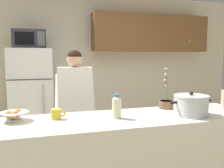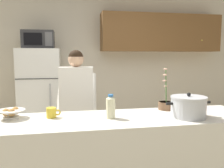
% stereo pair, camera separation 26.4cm
% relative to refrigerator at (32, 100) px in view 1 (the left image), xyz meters
% --- Properties ---
extents(back_wall_unit, '(6.00, 0.48, 2.60)m').
position_rel_refrigerator_xyz_m(back_wall_unit, '(1.19, 0.40, 0.63)').
color(back_wall_unit, beige).
rests_on(back_wall_unit, ground).
extents(kitchen_island, '(2.51, 0.68, 0.92)m').
position_rel_refrigerator_xyz_m(kitchen_island, '(0.94, -1.85, -0.34)').
color(kitchen_island, silver).
rests_on(kitchen_island, ground).
extents(refrigerator, '(0.64, 0.68, 1.60)m').
position_rel_refrigerator_xyz_m(refrigerator, '(0.00, 0.00, 0.00)').
color(refrigerator, white).
rests_on(refrigerator, ground).
extents(microwave, '(0.48, 0.37, 0.28)m').
position_rel_refrigerator_xyz_m(microwave, '(0.00, -0.02, 0.94)').
color(microwave, '#2D2D30').
rests_on(microwave, refrigerator).
extents(person_near_pot, '(0.51, 0.44, 1.56)m').
position_rel_refrigerator_xyz_m(person_near_pot, '(0.54, -1.09, 0.16)').
color(person_near_pot, '#33384C').
rests_on(person_near_pot, ground).
extents(cooking_pot, '(0.44, 0.33, 0.23)m').
position_rel_refrigerator_xyz_m(cooking_pot, '(1.54, -1.95, 0.22)').
color(cooking_pot, silver).
rests_on(cooking_pot, kitchen_island).
extents(coffee_mug, '(0.13, 0.09, 0.10)m').
position_rel_refrigerator_xyz_m(coffee_mug, '(0.29, -1.74, 0.17)').
color(coffee_mug, yellow).
rests_on(coffee_mug, kitchen_island).
extents(bread_bowl, '(0.25, 0.25, 0.10)m').
position_rel_refrigerator_xyz_m(bread_bowl, '(-0.08, -1.70, 0.17)').
color(bread_bowl, white).
rests_on(bread_bowl, kitchen_island).
extents(bottle_near_edge, '(0.08, 0.08, 0.22)m').
position_rel_refrigerator_xyz_m(bottle_near_edge, '(0.82, -1.86, 0.23)').
color(bottle_near_edge, beige).
rests_on(bottle_near_edge, kitchen_island).
extents(potted_orchid, '(0.15, 0.15, 0.45)m').
position_rel_refrigerator_xyz_m(potted_orchid, '(1.46, -1.62, 0.18)').
color(potted_orchid, brown).
rests_on(potted_orchid, kitchen_island).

